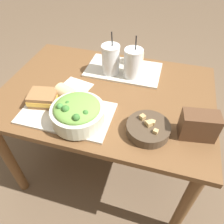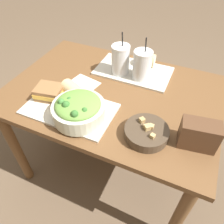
# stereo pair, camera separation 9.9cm
# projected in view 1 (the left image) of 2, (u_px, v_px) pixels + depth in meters

# --- Properties ---
(ground_plane) EXTENTS (12.00, 12.00, 0.00)m
(ground_plane) POSITION_uv_depth(u_px,v_px,m) (108.00, 163.00, 1.71)
(ground_plane) COLOR brown
(dining_table) EXTENTS (1.16, 0.82, 0.72)m
(dining_table) POSITION_uv_depth(u_px,v_px,m) (107.00, 106.00, 1.28)
(dining_table) COLOR brown
(dining_table) RESTS_ON ground_plane
(tray_near) EXTENTS (0.45, 0.26, 0.01)m
(tray_near) POSITION_uv_depth(u_px,v_px,m) (67.00, 113.00, 1.07)
(tray_near) COLOR beige
(tray_near) RESTS_ON dining_table
(tray_far) EXTENTS (0.45, 0.26, 0.01)m
(tray_far) POSITION_uv_depth(u_px,v_px,m) (123.00, 70.00, 1.34)
(tray_far) COLOR beige
(tray_far) RESTS_ON dining_table
(salad_bowl) EXTENTS (0.25, 0.25, 0.12)m
(salad_bowl) POSITION_uv_depth(u_px,v_px,m) (78.00, 112.00, 0.99)
(salad_bowl) COLOR beige
(salad_bowl) RESTS_ON tray_near
(soup_bowl) EXTENTS (0.20, 0.20, 0.07)m
(soup_bowl) POSITION_uv_depth(u_px,v_px,m) (148.00, 128.00, 0.97)
(soup_bowl) COLOR #473828
(soup_bowl) RESTS_ON dining_table
(sandwich_near) EXTENTS (0.16, 0.14, 0.06)m
(sandwich_near) POSITION_uv_depth(u_px,v_px,m) (44.00, 98.00, 1.10)
(sandwich_near) COLOR olive
(sandwich_near) RESTS_ON tray_near
(baguette_near) EXTENTS (0.14, 0.12, 0.08)m
(baguette_near) POSITION_uv_depth(u_px,v_px,m) (68.00, 94.00, 1.10)
(baguette_near) COLOR #DBBC84
(baguette_near) RESTS_ON tray_near
(baguette_far) EXTENTS (0.10, 0.08, 0.08)m
(baguette_far) POSITION_uv_depth(u_px,v_px,m) (136.00, 57.00, 1.36)
(baguette_far) COLOR #DBBC84
(baguette_far) RESTS_ON tray_far
(drink_cup_dark) EXTENTS (0.11, 0.11, 0.25)m
(drink_cup_dark) POSITION_uv_depth(u_px,v_px,m) (111.00, 60.00, 1.26)
(drink_cup_dark) COLOR silver
(drink_cup_dark) RESTS_ON tray_far
(drink_cup_red) EXTENTS (0.11, 0.11, 0.25)m
(drink_cup_red) POSITION_uv_depth(u_px,v_px,m) (133.00, 64.00, 1.24)
(drink_cup_red) COLOR silver
(drink_cup_red) RESTS_ON tray_far
(chip_bag) EXTENTS (0.17, 0.11, 0.13)m
(chip_bag) POSITION_uv_depth(u_px,v_px,m) (199.00, 126.00, 0.93)
(chip_bag) COLOR brown
(chip_bag) RESTS_ON dining_table
(napkin_folded) EXTENTS (0.18, 0.14, 0.00)m
(napkin_folded) POSITION_uv_depth(u_px,v_px,m) (77.00, 86.00, 1.24)
(napkin_folded) COLOR silver
(napkin_folded) RESTS_ON dining_table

